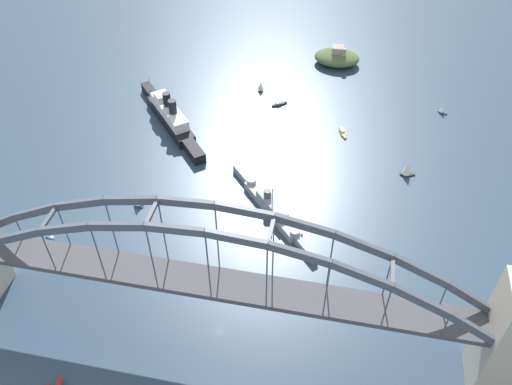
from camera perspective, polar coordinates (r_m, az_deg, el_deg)
ground_plane at (r=237.63m, az=-3.95°, el=-14.61°), size 1400.00×1400.00×0.00m
harbor_arch_bridge at (r=211.78m, az=-4.35°, el=-10.12°), size 285.83×20.48×71.74m
ocean_liner at (r=343.06m, az=-9.24°, el=8.14°), size 64.67×74.64×21.77m
naval_cruiser at (r=280.02m, az=1.67°, el=-1.62°), size 55.66×62.53×17.56m
fort_island_mid_harbor at (r=408.35m, az=8.74°, el=14.24°), size 33.28×24.44×14.65m
small_boat_0 at (r=371.35m, az=19.51°, el=8.51°), size 5.87×4.56×6.68m
small_boat_1 at (r=338.14m, az=9.34°, el=6.45°), size 5.82×11.68×2.47m
small_boat_2 at (r=290.03m, az=-12.66°, el=-0.67°), size 8.87×7.96×9.19m
small_boat_3 at (r=283.50m, az=-14.80°, el=-3.45°), size 6.35×5.06×2.14m
small_boat_4 at (r=372.85m, az=0.51°, el=11.41°), size 5.51×6.91×7.56m
small_boat_5 at (r=359.77m, az=2.52°, el=9.53°), size 9.71×7.67×2.23m
small_boat_6 at (r=286.97m, az=-21.15°, el=-4.68°), size 7.52×2.74×2.43m
small_boat_7 at (r=312.49m, az=16.01°, el=2.47°), size 8.70×5.47×10.25m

